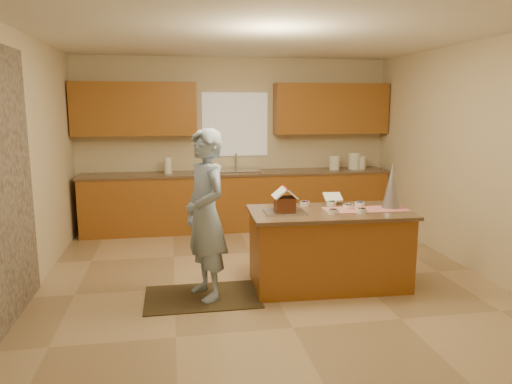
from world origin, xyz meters
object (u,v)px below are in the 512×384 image
tinsel_tree (392,186)px  island_base (328,250)px  gingerbread_house (285,202)px  boy (206,215)px

tinsel_tree → island_base: bearing=-178.6°
gingerbread_house → tinsel_tree: bearing=2.1°
tinsel_tree → gingerbread_house: tinsel_tree is taller
tinsel_tree → gingerbread_house: bearing=-177.9°
island_base → tinsel_tree: (0.71, 0.02, 0.69)m
island_base → tinsel_tree: 0.99m
tinsel_tree → boy: (-2.06, -0.14, -0.22)m
tinsel_tree → gingerbread_house: (-1.22, -0.04, -0.13)m
gingerbread_house → island_base: bearing=3.0°
boy → gingerbread_house: size_ratio=6.52×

